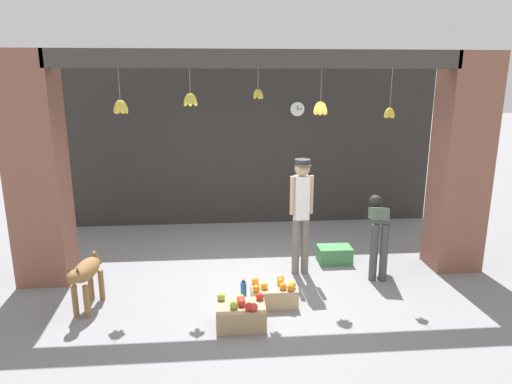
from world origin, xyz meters
TOP-DOWN VIEW (x-y plane):
  - ground_plane at (0.00, 0.00)m, footprint 60.00×60.00m
  - shop_back_wall at (0.00, 2.77)m, footprint 7.32×0.12m
  - shop_pillar_left at (-3.01, 0.30)m, footprint 0.70×0.60m
  - shop_pillar_right at (3.01, 0.30)m, footprint 0.70×0.60m
  - storefront_awning at (-0.01, 0.12)m, footprint 5.42×0.25m
  - dog at (-2.20, -0.66)m, footprint 0.32×0.87m
  - shopkeeper at (0.64, 0.22)m, footprint 0.34×0.29m
  - worker_stooping at (1.76, 0.11)m, footprint 0.36×0.83m
  - fruit_crate_oranges at (0.14, -0.72)m, footprint 0.58×0.36m
  - fruit_crate_apples at (-0.31, -1.21)m, footprint 0.57×0.42m
  - produce_box_green at (1.25, 0.57)m, footprint 0.52×0.34m
  - water_bottle at (-0.24, -0.56)m, footprint 0.08×0.08m
  - wall_clock at (0.98, 2.69)m, footprint 0.29×0.03m

SIDE VIEW (x-z plane):
  - ground_plane at x=0.00m, z-range 0.00..0.00m
  - water_bottle at x=-0.24m, z-range -0.01..0.26m
  - produce_box_green at x=1.25m, z-range 0.00..0.26m
  - fruit_crate_oranges at x=0.14m, z-range -0.02..0.31m
  - fruit_crate_apples at x=-0.31m, z-range -0.03..0.32m
  - dog at x=-2.20m, z-range 0.13..0.82m
  - worker_stooping at x=1.76m, z-range 0.18..1.28m
  - shopkeeper at x=0.64m, z-range 0.17..1.89m
  - shop_back_wall at x=0.00m, z-range 0.00..3.19m
  - shop_pillar_left at x=-3.01m, z-range 0.00..3.19m
  - shop_pillar_right at x=3.01m, z-range 0.00..3.19m
  - wall_clock at x=0.98m, z-range 2.11..2.39m
  - storefront_awning at x=-0.01m, z-range 2.58..3.49m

